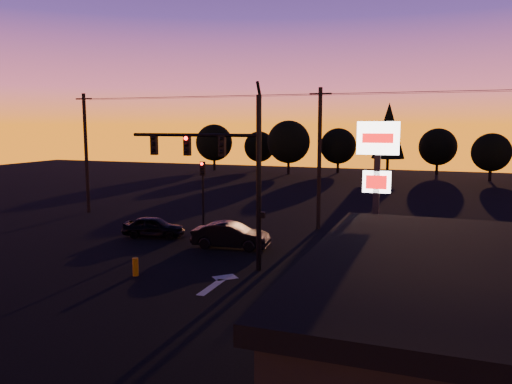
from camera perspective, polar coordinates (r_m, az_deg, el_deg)
ground at (r=20.48m, az=-7.60°, el=-11.41°), size 120.00×120.00×0.00m
lane_arrow at (r=21.68m, az=-4.34°, el=-10.25°), size 1.20×3.10×0.01m
traffic_signal_mast at (r=23.06m, az=-3.43°, el=3.35°), size 6.79×0.52×8.58m
secondary_signal at (r=32.09m, az=-6.10°, el=0.82°), size 0.30×0.31×4.35m
pylon_sign at (r=18.79m, az=13.66°, el=2.09°), size 1.50×0.28×6.80m
utility_pole_0 at (r=40.00m, az=-18.84°, el=4.30°), size 1.40×0.26×9.00m
utility_pole_1 at (r=31.96m, az=7.25°, el=3.89°), size 1.40×0.26×9.00m
power_wires at (r=31.95m, az=7.38°, el=11.02°), size 36.00×1.22×0.07m
bollard at (r=23.06m, az=-13.61°, el=-8.31°), size 0.27×0.27×0.81m
tree_0 at (r=73.99m, az=-4.81°, el=5.64°), size 5.36×5.36×6.74m
tree_1 at (r=74.52m, az=0.38°, el=5.20°), size 4.54×4.54×5.71m
tree_2 at (r=67.87m, az=3.75°, el=5.73°), size 5.77×5.78×7.26m
tree_3 at (r=70.38m, az=9.38°, el=5.21°), size 4.95×4.95×6.22m
tree_4 at (r=66.38m, az=14.92°, el=6.79°), size 4.18×4.18×9.50m
tree_5 at (r=71.16m, az=20.06°, el=4.87°), size 4.95×4.95×6.22m
tree_6 at (r=65.45m, az=25.30°, el=4.12°), size 4.54×4.54×5.71m
car_left at (r=30.51m, az=-11.60°, el=-3.91°), size 3.88×2.17×1.25m
car_mid at (r=27.31m, az=-2.89°, el=-4.97°), size 4.34×1.87×1.39m
car_right at (r=25.62m, az=15.50°, el=-6.23°), size 4.67×2.66×1.28m
suv_parked at (r=15.07m, az=22.03°, el=-16.30°), size 3.07×5.29×1.38m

